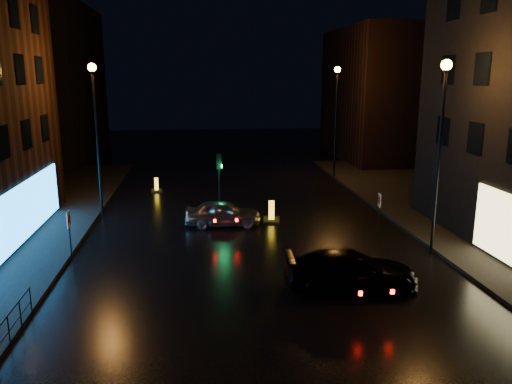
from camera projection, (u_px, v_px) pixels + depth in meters
ground at (281, 330)px, 15.50m from camera, size 120.00×120.00×0.00m
building_far_left at (46, 84)px, 45.86m from camera, size 8.00×16.00×14.00m
building_far_right at (382, 94)px, 46.82m from camera, size 8.00×14.00×12.00m
street_lamp_lfar at (96, 117)px, 26.85m from camera, size 0.44×0.44×8.37m
street_lamp_rnear at (441, 128)px, 20.95m from camera, size 0.44×0.44×8.37m
street_lamp_rfar at (336, 106)px, 36.41m from camera, size 0.44×0.44×8.37m
traffic_signal at (220, 204)px, 28.78m from camera, size 1.40×2.40×3.45m
silver_hatchback at (223, 213)px, 26.23m from camera, size 4.05×1.87×1.34m
dark_sedan at (351, 270)px, 18.41m from camera, size 5.02×2.28×1.43m
bollard_near at (271, 217)px, 27.12m from camera, size 1.04×1.40×1.13m
bollard_far at (157, 188)px, 34.15m from camera, size 0.77×1.10×0.93m
road_sign_left at (69, 224)px, 21.09m from camera, size 0.07×0.52×2.16m
road_sign_right at (379, 204)px, 24.72m from camera, size 0.13×0.49×2.04m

